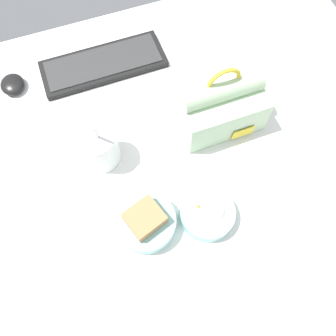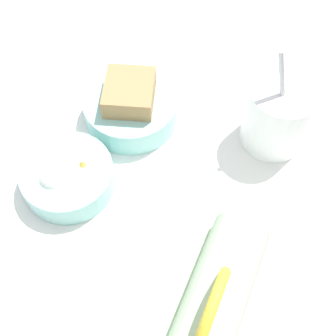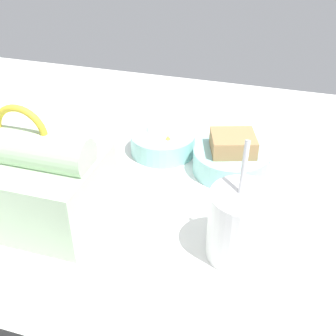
{
  "view_description": "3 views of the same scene",
  "coord_description": "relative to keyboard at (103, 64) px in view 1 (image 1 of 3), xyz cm",
  "views": [
    {
      "loc": [
        -11.37,
        -32.41,
        76.7
      ],
      "look_at": [
        -0.64,
        -3.43,
        7.0
      ],
      "focal_mm": 35.0,
      "sensor_mm": 36.0,
      "label": 1
    },
    {
      "loc": [
        28.47,
        8.78,
        58.38
      ],
      "look_at": [
        -0.64,
        -3.43,
        7.0
      ],
      "focal_mm": 50.0,
      "sensor_mm": 36.0,
      "label": 2
    },
    {
      "loc": [
        -17.34,
        51.39,
        44.65
      ],
      "look_at": [
        -0.64,
        -3.43,
        7.0
      ],
      "focal_mm": 45.0,
      "sensor_mm": 36.0,
      "label": 3
    }
  ],
  "objects": [
    {
      "name": "desk_surface",
      "position": [
        6.07,
        -35.34,
        -2.02
      ],
      "size": [
        140.0,
        110.0,
        2.0
      ],
      "color": "white",
      "rests_on": "ground"
    },
    {
      "name": "keyboard",
      "position": [
        0.0,
        0.0,
        0.0
      ],
      "size": [
        35.11,
        13.28,
        2.1
      ],
      "color": "black",
      "rests_on": "desk_surface"
    },
    {
      "name": "lunch_bag",
      "position": [
        23.21,
        -27.22,
        5.54
      ],
      "size": [
        20.93,
        15.68,
        18.96
      ],
      "color": "#B7D6AD",
      "rests_on": "desk_surface"
    },
    {
      "name": "soup_cup",
      "position": [
        -8.24,
        -28.04,
        4.37
      ],
      "size": [
        9.29,
        9.29,
        17.21
      ],
      "color": "white",
      "rests_on": "desk_surface"
    },
    {
      "name": "bento_bowl_sandwich",
      "position": [
        -3.55,
        -48.44,
        1.76
      ],
      "size": [
        13.8,
        13.8,
        7.44
      ],
      "color": "#93D1CC",
      "rests_on": "desk_surface"
    },
    {
      "name": "bento_bowl_snacks",
      "position": [
        10.29,
        -51.33,
        1.14
      ],
      "size": [
        12.51,
        12.51,
        5.39
      ],
      "color": "#93D1CC",
      "rests_on": "desk_surface"
    },
    {
      "name": "computer_mouse",
      "position": [
        -25.62,
        1.41,
        0.43
      ],
      "size": [
        6.48,
        7.41,
        2.9
      ],
      "color": "black",
      "rests_on": "desk_surface"
    }
  ]
}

